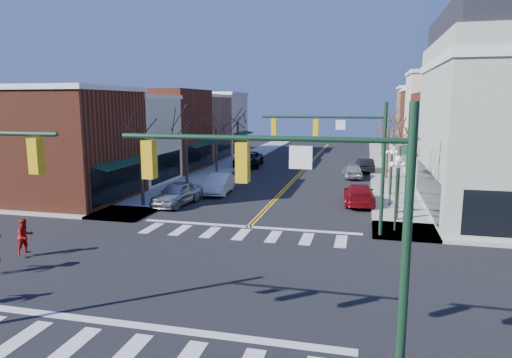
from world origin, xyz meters
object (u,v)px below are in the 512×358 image
Objects in this scene: lamppost_corner at (397,181)px; car_left_mid at (219,184)px; car_right_near at (359,194)px; car_right_mid at (353,171)px; lamppost_midblock at (391,165)px; car_left_far at (248,159)px; car_right_far at (365,165)px; car_left_near at (177,194)px; pedestrian_red_b at (25,236)px.

lamppost_corner is 15.60m from car_left_mid.
car_right_mid is at bearing -89.81° from car_right_near.
car_left_far is at bearing 130.21° from lamppost_midblock.
car_left_mid is 18.24m from car_right_far.
car_right_near is (-2.08, 0.40, -2.22)m from lamppost_midblock.
lamppost_midblock is 0.91× the size of car_left_near.
car_left_mid is at bearing 171.96° from lamppost_midblock.
car_right_mid is at bearing 40.63° from car_left_mid.
lamppost_midblock is 3.07m from car_right_near.
car_left_far reaches higher than car_right_mid.
lamppost_corner is 22.92m from car_right_far.
lamppost_corner is 18.80m from car_right_mid.
lamppost_corner is 6.50m from lamppost_midblock.
pedestrian_red_b is (-14.98, -15.12, 0.26)m from car_right_near.
car_left_far reaches higher than car_left_near.
car_right_mid is (-2.90, 18.44, -2.25)m from lamppost_corner.
lamppost_midblock is 16.49m from car_right_far.
lamppost_midblock is at bearing 90.00° from lamppost_corner.
car_left_near is 0.93× the size of car_right_near.
pedestrian_red_b is at bearing -139.20° from lamppost_midblock.
car_left_mid is 14.28m from car_right_mid.
car_right_far is at bearing -9.85° from car_left_far.
car_left_far is 1.43× the size of car_right_mid.
pedestrian_red_b reaches higher than car_right_near.
car_right_near is 15.84m from car_right_far.
car_right_far is (-1.80, 22.74, -2.25)m from lamppost_corner.
car_left_mid reaches higher than car_right_mid.
lamppost_midblock reaches higher than car_left_far.
car_right_near is at bearing -27.53° from pedestrian_red_b.
lamppost_corner is 0.92× the size of car_left_mid.
car_left_far is at bearing 91.53° from car_left_mid.
car_right_far is at bearing -9.04° from pedestrian_red_b.
car_left_near is 0.79× the size of car_left_far.
car_left_far is (0.00, 20.05, 0.03)m from car_left_near.
lamppost_midblock reaches higher than car_left_mid.
lamppost_midblock reaches higher than pedestrian_red_b.
car_right_near is at bearing 106.80° from lamppost_corner.
car_left_far is at bearing 12.81° from pedestrian_red_b.
car_right_far is (12.80, -1.03, -0.12)m from car_left_far.
lamppost_corner is 15.22m from car_left_near.
lamppost_corner is 27.97m from car_left_far.
car_right_near is (12.52, 3.18, -0.07)m from car_left_near.
car_right_near is at bearing 87.38° from car_right_mid.
car_left_mid is at bearing -89.32° from car_left_far.
car_left_far is (-14.60, 17.27, -2.13)m from lamppost_midblock.
lamppost_midblock is 22.62m from pedestrian_red_b.
car_right_far is at bearing -94.90° from car_right_near.
pedestrian_red_b is (-2.46, -11.94, 0.19)m from car_left_near.
lamppost_midblock is at bearing -32.00° from pedestrian_red_b.
pedestrian_red_b is at bearing 55.35° from car_right_mid.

